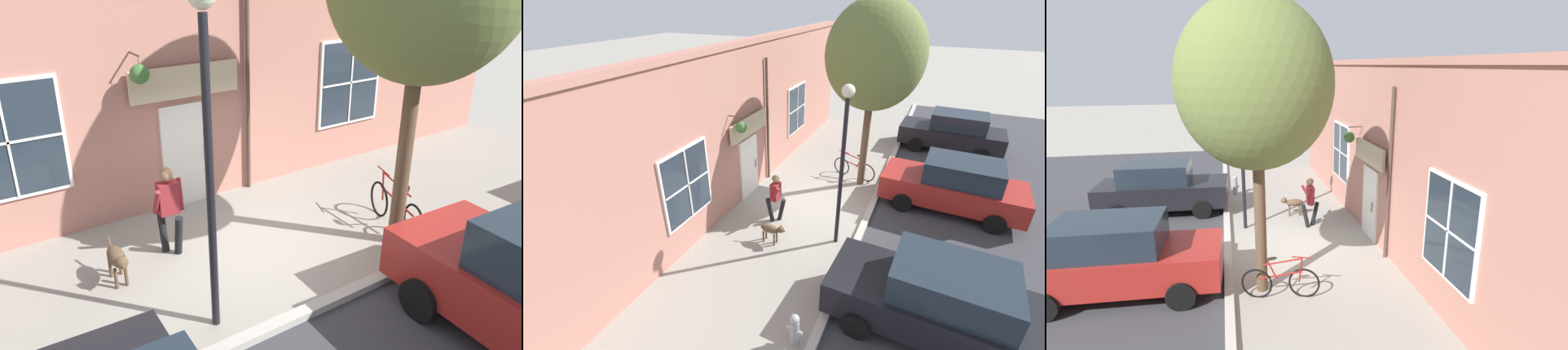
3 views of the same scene
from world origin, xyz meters
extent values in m
plane|color=gray|center=(0.00, 0.00, 0.00)|extent=(90.00, 90.00, 0.00)
cube|color=#B2ADA3|center=(2.00, 0.00, 0.06)|extent=(0.20, 28.00, 0.12)
cube|color=#B27566|center=(-2.35, 0.00, 2.49)|extent=(0.30, 18.00, 4.98)
cube|color=#B27566|center=(-2.35, 0.00, 5.06)|extent=(0.42, 18.00, 0.16)
cube|color=white|center=(-2.18, -0.18, 1.05)|extent=(0.10, 1.10, 2.10)
cube|color=#232D38|center=(-2.15, -0.18, 1.00)|extent=(0.03, 0.90, 1.90)
cylinder|color=#47382D|center=(-2.09, 0.17, 1.05)|extent=(0.03, 0.03, 0.30)
cube|color=beige|center=(-2.08, -0.18, 2.55)|extent=(0.08, 2.20, 0.60)
cylinder|color=#47382D|center=(-2.12, 1.22, 2.24)|extent=(0.09, 0.09, 4.48)
cylinder|color=#47382D|center=(-1.96, -1.16, 3.17)|extent=(0.44, 0.04, 0.04)
cylinder|color=#47382D|center=(-1.78, -1.16, 2.99)|extent=(0.01, 0.01, 0.34)
cone|color=#2D2823|center=(-1.78, -1.16, 2.77)|extent=(0.32, 0.32, 0.18)
sphere|color=#3D6B33|center=(-1.78, -1.16, 2.86)|extent=(0.34, 0.34, 0.34)
cube|color=white|center=(-2.18, -3.33, 1.95)|extent=(0.08, 1.82, 2.02)
cube|color=#232D38|center=(-2.15, -3.33, 1.95)|extent=(0.03, 1.70, 1.90)
cube|color=white|center=(-2.13, -3.33, 1.95)|extent=(0.04, 0.04, 1.90)
cube|color=white|center=(-2.13, -3.33, 1.95)|extent=(0.04, 1.70, 0.04)
cube|color=white|center=(-2.18, 4.08, 1.95)|extent=(0.08, 1.82, 2.02)
cube|color=#232D38|center=(-2.15, 4.08, 1.95)|extent=(0.03, 1.70, 1.90)
cube|color=white|center=(-2.13, 4.08, 1.95)|extent=(0.04, 0.04, 1.90)
cube|color=white|center=(-2.13, 4.08, 1.95)|extent=(0.04, 1.70, 0.04)
cylinder|color=black|center=(-0.44, -1.23, 0.38)|extent=(0.29, 0.15, 0.77)
cylinder|color=black|center=(-0.77, -1.38, 0.38)|extent=(0.29, 0.15, 0.77)
cube|color=maroon|center=(-0.60, -1.30, 1.04)|extent=(0.24, 0.35, 0.56)
sphere|color=#936B4C|center=(-0.58, -1.31, 1.46)|extent=(0.21, 0.21, 0.21)
sphere|color=brown|center=(-0.61, -1.30, 1.48)|extent=(0.20, 0.20, 0.20)
cylinder|color=maroon|center=(-0.63, -1.07, 1.04)|extent=(0.17, 0.09, 0.57)
cylinder|color=maroon|center=(-0.52, -1.54, 1.06)|extent=(0.33, 0.10, 0.52)
ellipsoid|color=brown|center=(-0.28, -2.36, 0.46)|extent=(0.60, 0.30, 0.23)
cylinder|color=brown|center=(-0.10, -2.29, 0.18)|extent=(0.06, 0.06, 0.35)
cylinder|color=brown|center=(-0.11, -2.45, 0.18)|extent=(0.06, 0.06, 0.35)
cylinder|color=brown|center=(-0.45, -2.27, 0.18)|extent=(0.06, 0.06, 0.35)
cylinder|color=brown|center=(-0.46, -2.42, 0.18)|extent=(0.06, 0.06, 0.35)
sphere|color=brown|center=(0.07, -2.38, 0.55)|extent=(0.19, 0.19, 0.19)
cone|color=brown|center=(0.18, -2.39, 0.53)|extent=(0.11, 0.10, 0.09)
cone|color=brown|center=(0.06, -2.33, 0.64)|extent=(0.06, 0.06, 0.07)
cone|color=brown|center=(0.05, -2.43, 0.64)|extent=(0.06, 0.06, 0.07)
cylinder|color=brown|center=(-0.65, -2.33, 0.51)|extent=(0.21, 0.05, 0.14)
cylinder|color=brown|center=(1.25, 2.19, 1.75)|extent=(0.25, 0.25, 3.49)
ellipsoid|color=olive|center=(1.25, 2.19, 4.61)|extent=(3.20, 2.88, 3.52)
sphere|color=olive|center=(1.74, 2.02, 4.05)|extent=(1.79, 1.79, 1.79)
torus|color=black|center=(0.37, 2.67, 0.33)|extent=(0.68, 0.28, 0.70)
torus|color=black|center=(1.39, 2.49, 0.33)|extent=(0.68, 0.28, 0.70)
cylinder|color=maroon|center=(0.88, 2.58, 0.53)|extent=(0.97, 0.21, 0.21)
cylinder|color=maroon|center=(1.06, 2.55, 0.67)|extent=(0.24, 0.08, 0.47)
cylinder|color=maroon|center=(0.83, 2.59, 0.85)|extent=(0.82, 0.18, 0.18)
cylinder|color=maroon|center=(0.44, 2.66, 0.65)|extent=(0.10, 0.05, 0.58)
cylinder|color=maroon|center=(0.41, 2.66, 0.95)|extent=(0.44, 0.18, 0.03)
ellipsoid|color=black|center=(1.06, 2.55, 0.93)|extent=(0.26, 0.14, 0.10)
cube|color=black|center=(4.08, -3.60, 0.69)|extent=(4.38, 1.96, 0.76)
cube|color=#1E2833|center=(4.30, -3.61, 1.41)|extent=(2.31, 1.65, 0.68)
cylinder|color=black|center=(2.71, -4.42, 0.31)|extent=(0.63, 0.21, 0.62)
cylinder|color=black|center=(2.79, -2.66, 0.31)|extent=(0.63, 0.21, 0.62)
cylinder|color=black|center=(5.45, -2.79, 0.31)|extent=(0.63, 0.21, 0.62)
cube|color=maroon|center=(4.28, 1.69, 0.69)|extent=(4.38, 1.96, 0.76)
cube|color=#1E2833|center=(4.49, 1.68, 1.41)|extent=(2.31, 1.65, 0.68)
cylinder|color=black|center=(2.90, 0.88, 0.31)|extent=(0.63, 0.21, 0.62)
cylinder|color=black|center=(2.99, 2.64, 0.31)|extent=(0.63, 0.21, 0.62)
cylinder|color=black|center=(5.57, 0.75, 0.31)|extent=(0.63, 0.21, 0.62)
cylinder|color=black|center=(5.65, 2.51, 0.31)|extent=(0.63, 0.21, 0.62)
cube|color=black|center=(4.13, 6.99, 0.69)|extent=(4.38, 1.96, 0.76)
cube|color=#1E2833|center=(4.35, 6.98, 1.41)|extent=(2.31, 1.65, 0.68)
cylinder|color=black|center=(2.76, 6.18, 0.31)|extent=(0.63, 0.21, 0.62)
cylinder|color=black|center=(2.84, 7.93, 0.31)|extent=(0.63, 0.21, 0.62)
cylinder|color=black|center=(5.42, 6.05, 0.31)|extent=(0.63, 0.21, 0.62)
cylinder|color=black|center=(5.50, 7.81, 0.31)|extent=(0.63, 0.21, 0.62)
cylinder|color=black|center=(1.43, -1.56, 2.09)|extent=(0.11, 0.11, 4.18)
sphere|color=beige|center=(1.43, -1.56, 4.36)|extent=(0.32, 0.32, 0.32)
cylinder|color=#99999E|center=(1.62, -5.08, 0.31)|extent=(0.20, 0.20, 0.62)
sphere|color=#99999E|center=(1.62, -5.08, 0.67)|extent=(0.20, 0.20, 0.20)
cylinder|color=#99999E|center=(1.74, -5.08, 0.34)|extent=(0.10, 0.07, 0.07)
cylinder|color=#99999E|center=(1.50, -5.08, 0.34)|extent=(0.10, 0.07, 0.07)
camera|label=1|loc=(6.50, -4.16, 4.78)|focal=35.00mm
camera|label=2|loc=(3.40, -9.49, 6.34)|focal=24.00mm
camera|label=3|loc=(1.90, 10.53, 4.98)|focal=28.00mm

